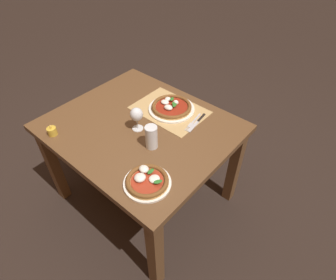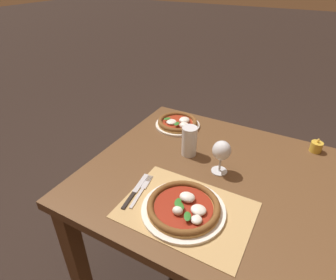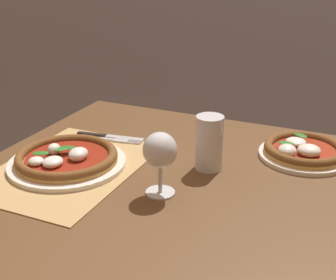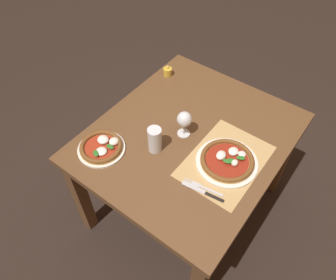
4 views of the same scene
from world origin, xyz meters
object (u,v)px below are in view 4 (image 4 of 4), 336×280
fork (203,187)px  knife (203,192)px  votive_candle (168,72)px  pizza_far (102,147)px  pizza_near (227,160)px  wine_glass (184,120)px  pint_glass (155,140)px

fork → knife: (-0.02, -0.01, 0.00)m
votive_candle → pizza_far: bearing=-171.8°
knife → pizza_far: bearing=99.8°
pizza_near → fork: bearing=175.8°
pizza_far → fork: bearing=-77.8°
pizza_far → knife: bearing=-80.2°
wine_glass → pint_glass: (-0.18, 0.06, -0.04)m
wine_glass → votive_candle: size_ratio=2.15×
pizza_far → pint_glass: (0.17, -0.22, 0.05)m
pint_glass → fork: 0.34m
pizza_near → wine_glass: wine_glass is taller
wine_glass → knife: wine_glass is taller
votive_candle → knife: bearing=-132.4°
pint_glass → wine_glass: bearing=-18.4°
fork → votive_candle: bearing=48.1°
pizza_near → pint_glass: (-0.14, 0.35, 0.05)m
votive_candle → pint_glass: bearing=-149.0°
pizza_far → fork: 0.56m
fork → votive_candle: (0.58, 0.65, 0.02)m
fork → votive_candle: 0.87m
wine_glass → pizza_near: bearing=-96.3°
pizza_far → votive_candle: votive_candle is taller
pint_glass → knife: 0.36m
fork → wine_glass: bearing=50.2°
wine_glass → pint_glass: size_ratio=1.07×
knife → votive_candle: bearing=47.6°
pizza_far → fork: (0.12, -0.55, -0.01)m
pizza_near → pint_glass: 0.38m
pizza_near → knife: bearing=179.1°
pizza_far → knife: (0.10, -0.56, -0.01)m
knife → votive_candle: (0.60, 0.66, 0.02)m
wine_glass → pint_glass: 0.19m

